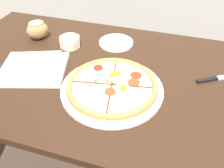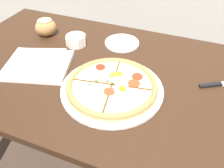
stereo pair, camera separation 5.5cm
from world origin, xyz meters
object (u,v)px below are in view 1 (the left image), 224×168
at_px(pizza, 112,86).
at_px(napkin_folded, 34,68).
at_px(bread_piece_near, 37,29).
at_px(side_saucer, 116,43).
at_px(ramekin_bowl, 70,42).
at_px(knife_main, 220,78).
at_px(dining_table, 114,92).

xyz_separation_m(pizza, napkin_folded, (-0.34, 0.02, -0.00)).
relative_size(bread_piece_near, side_saucer, 0.79).
height_order(ramekin_bowl, knife_main, ramekin_bowl).
bearing_deg(side_saucer, pizza, -76.35).
bearing_deg(napkin_folded, knife_main, 13.00).
bearing_deg(bread_piece_near, knife_main, -5.01).
bearing_deg(pizza, bread_piece_near, 150.11).
bearing_deg(napkin_folded, bread_piece_near, 115.92).
relative_size(dining_table, ramekin_bowl, 15.50).
relative_size(dining_table, side_saucer, 9.30).
relative_size(dining_table, pizza, 4.01).
distance_m(pizza, bread_piece_near, 0.53).
relative_size(ramekin_bowl, side_saucer, 0.60).
height_order(dining_table, knife_main, knife_main).
bearing_deg(ramekin_bowl, knife_main, -4.26).
height_order(bread_piece_near, knife_main, bread_piece_near).
bearing_deg(ramekin_bowl, dining_table, -28.94).
relative_size(pizza, napkin_folded, 1.23).
height_order(pizza, napkin_folded, pizza).
height_order(pizza, ramekin_bowl, pizza).
relative_size(dining_table, bread_piece_near, 11.77).
bearing_deg(bread_piece_near, pizza, -29.89).
bearing_deg(napkin_folded, side_saucer, 49.52).
distance_m(dining_table, napkin_folded, 0.35).
height_order(napkin_folded, knife_main, napkin_folded).
bearing_deg(side_saucer, napkin_folded, -130.48).
bearing_deg(pizza, napkin_folded, 176.46).
bearing_deg(napkin_folded, pizza, -3.54).
xyz_separation_m(pizza, ramekin_bowl, (-0.28, 0.24, 0.01)).
distance_m(dining_table, side_saucer, 0.26).
distance_m(bread_piece_near, side_saucer, 0.39).
relative_size(ramekin_bowl, knife_main, 0.52).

